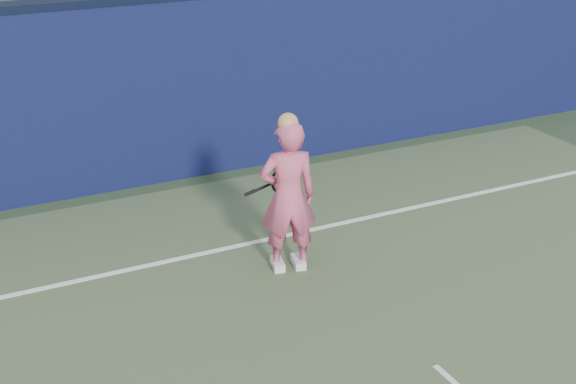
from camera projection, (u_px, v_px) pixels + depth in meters
backstop_wall at (210, 86)px, 11.31m from camera, size 24.00×0.40×2.50m
player at (288, 196)px, 8.67m from camera, size 0.71×0.55×1.81m
racket at (280, 181)px, 9.09m from camera, size 0.62×0.14×0.33m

